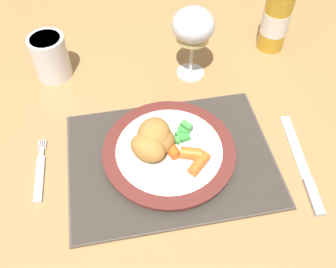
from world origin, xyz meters
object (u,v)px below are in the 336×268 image
(table_knife, at_px, (304,170))
(wine_glass, at_px, (193,28))
(dinner_plate, at_px, (169,152))
(dining_table, at_px, (137,91))
(bottle, at_px, (278,12))
(drinking_cup, at_px, (50,56))
(fork, at_px, (40,174))

(table_knife, relative_size, wine_glass, 1.36)
(dinner_plate, height_order, table_knife, dinner_plate)
(table_knife, bearing_deg, dinner_plate, 162.27)
(dining_table, xyz_separation_m, bottle, (0.33, 0.02, 0.16))
(bottle, bearing_deg, drinking_cup, -179.19)
(fork, relative_size, wine_glass, 0.84)
(dinner_plate, height_order, drinking_cup, drinking_cup)
(wine_glass, distance_m, bottle, 0.22)
(fork, distance_m, wine_glass, 0.40)
(fork, height_order, drinking_cup, drinking_cup)
(dining_table, relative_size, fork, 11.51)
(dinner_plate, xyz_separation_m, table_knife, (0.23, -0.07, -0.01))
(dining_table, relative_size, wine_glass, 9.63)
(bottle, bearing_deg, fork, -152.74)
(dining_table, bearing_deg, table_knife, -51.55)
(dining_table, distance_m, wine_glass, 0.23)
(fork, bearing_deg, table_knife, -9.61)
(drinking_cup, bearing_deg, fork, -95.58)
(table_knife, distance_m, drinking_cup, 0.56)
(table_knife, bearing_deg, dining_table, 128.45)
(dining_table, height_order, dinner_plate, dinner_plate)
(dining_table, distance_m, fork, 0.33)
(bottle, xyz_separation_m, drinking_cup, (-0.50, -0.01, -0.04))
(dinner_plate, distance_m, wine_glass, 0.26)
(fork, xyz_separation_m, drinking_cup, (0.03, 0.27, 0.05))
(bottle, bearing_deg, dinner_plate, -136.88)
(dining_table, height_order, bottle, bottle)
(fork, bearing_deg, dining_table, 51.35)
(bottle, bearing_deg, table_knife, -100.34)
(dining_table, xyz_separation_m, wine_glass, (0.12, -0.04, 0.19))
(bottle, distance_m, drinking_cup, 0.50)
(fork, bearing_deg, wine_glass, 33.42)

